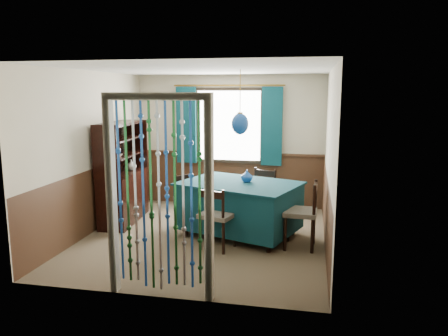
% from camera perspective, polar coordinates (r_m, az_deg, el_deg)
% --- Properties ---
extents(floor, '(4.00, 4.00, 0.00)m').
position_cam_1_polar(floor, '(6.73, -2.55, -9.01)').
color(floor, brown).
rests_on(floor, ground).
extents(ceiling, '(4.00, 4.00, 0.00)m').
position_cam_1_polar(ceiling, '(6.37, -2.73, 12.76)').
color(ceiling, silver).
rests_on(ceiling, ground).
extents(wall_back, '(3.60, 0.00, 3.60)m').
position_cam_1_polar(wall_back, '(8.37, 0.70, 3.53)').
color(wall_back, beige).
rests_on(wall_back, ground).
extents(wall_front, '(3.60, 0.00, 3.60)m').
position_cam_1_polar(wall_front, '(4.55, -8.78, -2.05)').
color(wall_front, beige).
rests_on(wall_front, ground).
extents(wall_left, '(0.00, 4.00, 4.00)m').
position_cam_1_polar(wall_left, '(7.09, -16.90, 1.93)').
color(wall_left, beige).
rests_on(wall_left, ground).
extents(wall_right, '(0.00, 4.00, 4.00)m').
position_cam_1_polar(wall_right, '(6.25, 13.59, 1.05)').
color(wall_right, beige).
rests_on(wall_right, ground).
extents(wainscot_back, '(3.60, 0.00, 3.60)m').
position_cam_1_polar(wainscot_back, '(8.47, 0.67, -1.52)').
color(wainscot_back, '#412818').
rests_on(wainscot_back, ground).
extents(wainscot_front, '(3.60, 0.00, 3.60)m').
position_cam_1_polar(wainscot_front, '(4.78, -8.47, -10.85)').
color(wainscot_front, '#412818').
rests_on(wainscot_front, ground).
extents(wainscot_left, '(0.00, 4.00, 4.00)m').
position_cam_1_polar(wainscot_left, '(7.22, -16.50, -3.98)').
color(wainscot_left, '#412818').
rests_on(wainscot_left, ground).
extents(wainscot_right, '(0.00, 4.00, 4.00)m').
position_cam_1_polar(wainscot_right, '(6.40, 13.18, -5.59)').
color(wainscot_right, '#412818').
rests_on(wainscot_right, ground).
extents(window, '(1.32, 0.12, 1.42)m').
position_cam_1_polar(window, '(8.29, 0.64, 5.55)').
color(window, black).
rests_on(window, wall_back).
extents(doorway, '(1.16, 0.12, 2.18)m').
position_cam_1_polar(doorway, '(4.65, -8.46, -4.31)').
color(doorway, silver).
rests_on(doorway, ground).
extents(dining_table, '(2.01, 1.69, 0.83)m').
position_cam_1_polar(dining_table, '(6.69, 2.03, -4.89)').
color(dining_table, '#0C343F').
rests_on(dining_table, floor).
extents(chair_near, '(0.55, 0.53, 0.90)m').
position_cam_1_polar(chair_near, '(6.11, -0.98, -6.28)').
color(chair_near, black).
rests_on(chair_near, floor).
extents(chair_far, '(0.56, 0.55, 0.90)m').
position_cam_1_polar(chair_far, '(7.36, 4.85, -3.49)').
color(chair_far, black).
rests_on(chair_far, floor).
extents(chair_left, '(0.57, 0.58, 0.86)m').
position_cam_1_polar(chair_left, '(7.22, -4.52, -3.95)').
color(chair_left, black).
rests_on(chair_left, floor).
extents(chair_right, '(0.47, 0.49, 0.96)m').
position_cam_1_polar(chair_right, '(6.26, 10.22, -5.79)').
color(chair_right, black).
rests_on(chair_right, floor).
extents(sideboard, '(0.54, 1.32, 1.69)m').
position_cam_1_polar(sideboard, '(7.58, -13.05, -2.47)').
color(sideboard, black).
rests_on(sideboard, floor).
extents(pendant_lamp, '(0.25, 0.25, 0.94)m').
position_cam_1_polar(pendant_lamp, '(6.48, 2.10, 5.82)').
color(pendant_lamp, olive).
rests_on(pendant_lamp, ceiling).
extents(vase_table, '(0.19, 0.19, 0.17)m').
position_cam_1_polar(vase_table, '(6.65, 2.99, -1.10)').
color(vase_table, navy).
rests_on(vase_table, dining_table).
extents(bowl_shelf, '(0.23, 0.23, 0.05)m').
position_cam_1_polar(bowl_shelf, '(7.18, -13.79, 1.61)').
color(bowl_shelf, beige).
rests_on(bowl_shelf, sideboard).
extents(vase_sideboard, '(0.24, 0.24, 0.20)m').
position_cam_1_polar(vase_sideboard, '(7.70, -12.03, 0.47)').
color(vase_sideboard, beige).
rests_on(vase_sideboard, sideboard).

